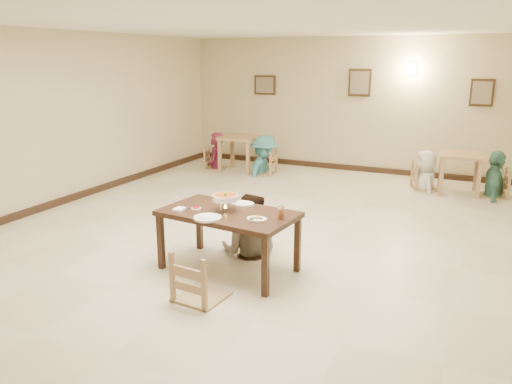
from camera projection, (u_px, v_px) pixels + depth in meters
The scene contains 31 objects.
floor at pixel (264, 237), 7.26m from camera, with size 10.00×10.00×0.00m, color beige.
ceiling at pixel (265, 20), 6.48m from camera, with size 10.00×10.00×0.00m, color white.
wall_back at pixel (355, 105), 11.25m from camera, with size 10.00×10.00×0.00m, color beige.
wall_left at pixel (50, 120), 8.50m from camera, with size 10.00×10.00×0.00m, color beige.
baseboard_back at pixel (351, 168), 11.59m from camera, with size 8.00×0.06×0.12m, color black.
baseboard_left at pixel (60, 202), 8.86m from camera, with size 0.06×10.00×0.12m, color black.
picture_a at pixel (265, 85), 12.00m from camera, with size 0.55×0.04×0.45m.
picture_b at pixel (360, 83), 11.04m from camera, with size 0.50×0.04×0.60m.
picture_c at pixel (482, 93), 10.06m from camera, with size 0.45×0.04×0.55m.
wall_sconce at pixel (412, 69), 10.51m from camera, with size 0.16×0.05×0.22m, color #FFD88C.
main_table at pixel (228, 218), 5.98m from camera, with size 1.68×1.06×0.75m.
chair_far at pixel (256, 218), 6.65m from camera, with size 0.44×0.44×0.93m.
chair_near at pixel (200, 252), 5.29m from camera, with size 0.50×0.50×1.06m.
main_diner at pixel (249, 194), 6.48m from camera, with size 0.80×0.62×1.64m, color gray.
curry_warmer at pixel (225, 198), 5.95m from camera, with size 0.34×0.30×0.27m.
rice_plate_far at pixel (242, 203), 6.24m from camera, with size 0.31×0.31×0.07m.
rice_plate_near at pixel (208, 217), 5.68m from camera, with size 0.32×0.32×0.07m.
fried_plate at pixel (257, 218), 5.64m from camera, with size 0.24×0.24×0.05m.
chili_dish at pixel (196, 208), 6.04m from camera, with size 0.12×0.12×0.02m.
napkin_cutlery at pixel (179, 209), 6.00m from camera, with size 0.14×0.23×0.03m.
drink_glass at pixel (281, 213), 5.69m from camera, with size 0.07×0.07×0.14m.
bg_table_left at pixel (240, 142), 11.37m from camera, with size 0.86×0.86×0.81m.
bg_table_right at pixel (461, 161), 9.50m from camera, with size 0.85×0.85×0.77m.
bg_chair_ll at pixel (215, 148), 11.64m from camera, with size 0.47×0.47×1.00m.
bg_chair_lr at pixel (264, 151), 11.12m from camera, with size 0.49×0.49×1.04m.
bg_chair_rl at pixel (426, 164), 9.84m from camera, with size 0.47×0.47×1.01m.
bg_chair_rr at pixel (496, 170), 9.28m from camera, with size 0.47×0.47×1.01m.
bg_diner_a at pixel (215, 133), 11.55m from camera, with size 0.63×0.41×1.72m, color maroon.
bg_diner_b at pixel (264, 135), 11.02m from camera, with size 1.13×0.65×1.75m, color teal.
bg_diner_c at pixel (427, 150), 9.77m from camera, with size 0.76×0.50×1.56m, color silver.
bg_diner_d at pixel (498, 151), 9.18m from camera, with size 1.02×0.43×1.75m, color #4A8676.
Camera 1 is at (2.78, -6.25, 2.52)m, focal length 35.00 mm.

